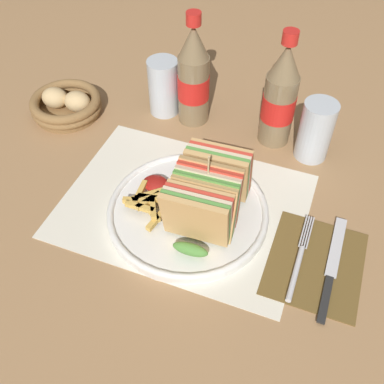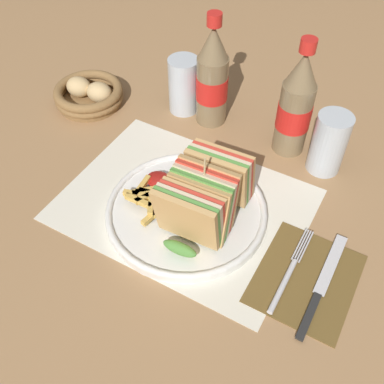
{
  "view_description": "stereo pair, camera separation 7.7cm",
  "coord_description": "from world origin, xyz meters",
  "px_view_note": "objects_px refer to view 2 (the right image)",
  "views": [
    {
      "loc": [
        0.16,
        -0.49,
        0.61
      ],
      "look_at": [
        -0.02,
        -0.01,
        0.04
      ],
      "focal_mm": 42.0,
      "sensor_mm": 36.0,
      "label": 1
    },
    {
      "loc": [
        0.23,
        -0.46,
        0.61
      ],
      "look_at": [
        -0.02,
        -0.01,
        0.04
      ],
      "focal_mm": 42.0,
      "sensor_mm": 36.0,
      "label": 2
    }
  ],
  "objects_px": {
    "plate_main": "(186,211)",
    "knife": "(322,285)",
    "club_sandwich": "(204,197)",
    "bread_basket": "(89,94)",
    "glass_near": "(329,143)",
    "coke_bottle_near": "(212,79)",
    "coke_bottle_far": "(296,106)",
    "fork": "(287,277)",
    "glass_far": "(184,85)"
  },
  "relations": [
    {
      "from": "coke_bottle_far",
      "to": "bread_basket",
      "type": "bearing_deg",
      "value": -169.95
    },
    {
      "from": "glass_near",
      "to": "bread_basket",
      "type": "height_order",
      "value": "glass_near"
    },
    {
      "from": "club_sandwich",
      "to": "coke_bottle_far",
      "type": "height_order",
      "value": "coke_bottle_far"
    },
    {
      "from": "knife",
      "to": "fork",
      "type": "bearing_deg",
      "value": -164.39
    },
    {
      "from": "plate_main",
      "to": "glass_far",
      "type": "bearing_deg",
      "value": 120.95
    },
    {
      "from": "knife",
      "to": "glass_far",
      "type": "height_order",
      "value": "glass_far"
    },
    {
      "from": "club_sandwich",
      "to": "coke_bottle_near",
      "type": "height_order",
      "value": "coke_bottle_near"
    },
    {
      "from": "coke_bottle_far",
      "to": "bread_basket",
      "type": "height_order",
      "value": "coke_bottle_far"
    },
    {
      "from": "coke_bottle_far",
      "to": "club_sandwich",
      "type": "bearing_deg",
      "value": -101.58
    },
    {
      "from": "coke_bottle_far",
      "to": "glass_far",
      "type": "xyz_separation_m",
      "value": [
        -0.24,
        0.01,
        -0.04
      ]
    },
    {
      "from": "club_sandwich",
      "to": "coke_bottle_far",
      "type": "relative_size",
      "value": 0.79
    },
    {
      "from": "coke_bottle_far",
      "to": "glass_near",
      "type": "height_order",
      "value": "coke_bottle_far"
    },
    {
      "from": "club_sandwich",
      "to": "coke_bottle_near",
      "type": "xyz_separation_m",
      "value": [
        -0.12,
        0.26,
        0.03
      ]
    },
    {
      "from": "coke_bottle_near",
      "to": "bread_basket",
      "type": "distance_m",
      "value": 0.28
    },
    {
      "from": "coke_bottle_far",
      "to": "knife",
      "type": "bearing_deg",
      "value": -59.41
    },
    {
      "from": "plate_main",
      "to": "coke_bottle_far",
      "type": "bearing_deg",
      "value": 70.67
    },
    {
      "from": "club_sandwich",
      "to": "glass_near",
      "type": "relative_size",
      "value": 1.54
    },
    {
      "from": "fork",
      "to": "knife",
      "type": "distance_m",
      "value": 0.05
    },
    {
      "from": "club_sandwich",
      "to": "fork",
      "type": "height_order",
      "value": "club_sandwich"
    },
    {
      "from": "knife",
      "to": "glass_far",
      "type": "distance_m",
      "value": 0.5
    },
    {
      "from": "coke_bottle_far",
      "to": "bread_basket",
      "type": "xyz_separation_m",
      "value": [
        -0.44,
        -0.08,
        -0.08
      ]
    },
    {
      "from": "plate_main",
      "to": "knife",
      "type": "xyz_separation_m",
      "value": [
        0.25,
        -0.02,
        -0.0
      ]
    },
    {
      "from": "glass_far",
      "to": "bread_basket",
      "type": "distance_m",
      "value": 0.21
    },
    {
      "from": "coke_bottle_near",
      "to": "glass_near",
      "type": "relative_size",
      "value": 1.95
    },
    {
      "from": "knife",
      "to": "glass_near",
      "type": "bearing_deg",
      "value": 108.43
    },
    {
      "from": "coke_bottle_far",
      "to": "glass_near",
      "type": "bearing_deg",
      "value": -14.89
    },
    {
      "from": "coke_bottle_far",
      "to": "glass_near",
      "type": "xyz_separation_m",
      "value": [
        0.08,
        -0.02,
        -0.04
      ]
    },
    {
      "from": "knife",
      "to": "plate_main",
      "type": "bearing_deg",
      "value": 175.07
    },
    {
      "from": "plate_main",
      "to": "bread_basket",
      "type": "xyz_separation_m",
      "value": [
        -0.35,
        0.18,
        0.01
      ]
    },
    {
      "from": "knife",
      "to": "coke_bottle_near",
      "type": "relative_size",
      "value": 0.87
    },
    {
      "from": "plate_main",
      "to": "club_sandwich",
      "type": "xyz_separation_m",
      "value": [
        0.04,
        -0.0,
        0.06
      ]
    },
    {
      "from": "coke_bottle_far",
      "to": "glass_far",
      "type": "bearing_deg",
      "value": 178.4
    },
    {
      "from": "plate_main",
      "to": "knife",
      "type": "distance_m",
      "value": 0.25
    },
    {
      "from": "fork",
      "to": "glass_far",
      "type": "relative_size",
      "value": 1.42
    },
    {
      "from": "plate_main",
      "to": "coke_bottle_near",
      "type": "distance_m",
      "value": 0.29
    },
    {
      "from": "club_sandwich",
      "to": "glass_far",
      "type": "bearing_deg",
      "value": 126.04
    },
    {
      "from": "coke_bottle_far",
      "to": "plate_main",
      "type": "bearing_deg",
      "value": -109.33
    },
    {
      "from": "plate_main",
      "to": "glass_near",
      "type": "bearing_deg",
      "value": 54.03
    },
    {
      "from": "coke_bottle_near",
      "to": "glass_near",
      "type": "xyz_separation_m",
      "value": [
        0.26,
        -0.02,
        -0.04
      ]
    },
    {
      "from": "plate_main",
      "to": "glass_near",
      "type": "distance_m",
      "value": 0.29
    },
    {
      "from": "coke_bottle_near",
      "to": "glass_near",
      "type": "distance_m",
      "value": 0.26
    },
    {
      "from": "fork",
      "to": "coke_bottle_far",
      "type": "relative_size",
      "value": 0.73
    },
    {
      "from": "fork",
      "to": "coke_bottle_near",
      "type": "distance_m",
      "value": 0.42
    },
    {
      "from": "fork",
      "to": "coke_bottle_near",
      "type": "bearing_deg",
      "value": 134.7
    },
    {
      "from": "club_sandwich",
      "to": "bread_basket",
      "type": "xyz_separation_m",
      "value": [
        -0.38,
        0.18,
        -0.05
      ]
    },
    {
      "from": "plate_main",
      "to": "bread_basket",
      "type": "distance_m",
      "value": 0.39
    },
    {
      "from": "glass_near",
      "to": "fork",
      "type": "bearing_deg",
      "value": -83.18
    },
    {
      "from": "plate_main",
      "to": "knife",
      "type": "bearing_deg",
      "value": -5.19
    },
    {
      "from": "bread_basket",
      "to": "glass_near",
      "type": "bearing_deg",
      "value": 6.22
    },
    {
      "from": "knife",
      "to": "glass_far",
      "type": "bearing_deg",
      "value": 145.52
    }
  ]
}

